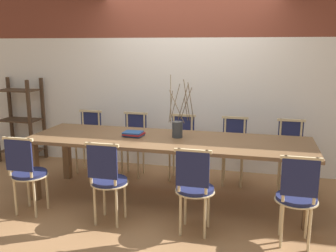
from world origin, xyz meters
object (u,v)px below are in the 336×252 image
chair_near_center (194,186)px  chair_far_center (181,144)px  dining_table (168,145)px  book_stack (133,134)px  vase_centerpiece (178,127)px  shelving_rack (20,120)px

chair_near_center → chair_far_center: (-0.46, 1.51, 0.00)m
dining_table → chair_far_center: (-0.00, 0.75, -0.18)m
chair_far_center → book_stack: bearing=60.1°
chair_near_center → chair_far_center: same height
dining_table → vase_centerpiece: (0.10, 0.09, 0.20)m
chair_near_center → shelving_rack: shelving_rack is taller
chair_near_center → vase_centerpiece: vase_centerpiece is taller
dining_table → vase_centerpiece: bearing=41.7°
chair_far_center → book_stack: (-0.43, -0.74, 0.29)m
chair_near_center → shelving_rack: 3.60m
chair_near_center → book_stack: (-0.88, 0.76, 0.29)m
chair_near_center → shelving_rack: size_ratio=0.68×
chair_near_center → chair_far_center: 1.57m
dining_table → shelving_rack: bearing=159.7°
shelving_rack → vase_centerpiece: bearing=-18.1°
vase_centerpiece → book_stack: bearing=-172.0°
chair_far_center → shelving_rack: bearing=-5.1°
vase_centerpiece → shelving_rack: 2.94m
chair_near_center → book_stack: bearing=139.1°
dining_table → shelving_rack: size_ratio=2.50×
chair_far_center → vase_centerpiece: size_ratio=1.22×
book_stack → shelving_rack: (-2.26, 0.98, -0.13)m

